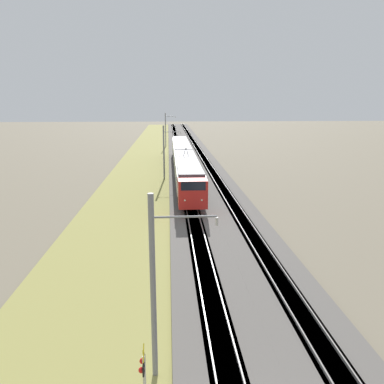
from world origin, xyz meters
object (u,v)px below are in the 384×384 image
(catenary_mast_mid, at_px, (164,152))
(catenary_mast_far, at_px, (166,129))
(catenary_mast_near, at_px, (155,287))
(crossing_signal_aux, at_px, (144,376))
(passenger_train, at_px, (184,160))

(catenary_mast_mid, bearing_deg, catenary_mast_far, 0.01)
(catenary_mast_near, relative_size, catenary_mast_mid, 1.00)
(catenary_mast_near, bearing_deg, crossing_signal_aux, 170.29)
(catenary_mast_mid, bearing_deg, crossing_signal_aux, 179.51)
(catenary_mast_near, bearing_deg, catenary_mast_mid, -0.00)
(crossing_signal_aux, bearing_deg, catenary_mast_far, -90.25)
(catenary_mast_near, xyz_separation_m, catenary_mast_mid, (39.06, -0.00, -0.01))
(catenary_mast_near, bearing_deg, catenary_mast_far, 0.00)
(passenger_train, xyz_separation_m, catenary_mast_far, (36.06, 2.83, 1.88))
(passenger_train, xyz_separation_m, crossing_signal_aux, (-44.13, 3.18, -0.61))
(crossing_signal_aux, xyz_separation_m, catenary_mast_mid, (41.12, -0.35, 2.21))
(crossing_signal_aux, relative_size, catenary_mast_near, 0.38)
(crossing_signal_aux, distance_m, catenary_mast_mid, 41.18)
(catenary_mast_mid, bearing_deg, passenger_train, -43.21)
(crossing_signal_aux, xyz_separation_m, catenary_mast_near, (2.06, -0.35, 2.21))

